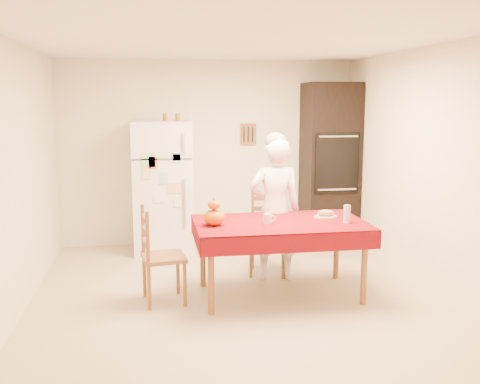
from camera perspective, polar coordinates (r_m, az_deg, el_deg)
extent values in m
plane|color=tan|center=(5.47, -0.65, -11.19)|extent=(4.50, 4.50, 0.00)
cube|color=#F1E7CB|center=(7.38, -3.37, 4.19)|extent=(4.00, 0.02, 2.50)
cube|color=#F1E7CB|center=(3.00, 5.97, -3.79)|extent=(4.00, 0.02, 2.50)
cube|color=#F1E7CB|center=(5.25, -22.81, 1.26)|extent=(0.02, 4.50, 2.50)
cube|color=#F1E7CB|center=(5.81, 19.21, 2.22)|extent=(0.02, 4.50, 2.50)
cube|color=white|center=(5.15, -0.70, 15.82)|extent=(4.00, 4.50, 0.02)
cube|color=brown|center=(7.43, 0.87, 6.17)|extent=(0.22, 0.02, 0.30)
cube|color=white|center=(7.02, -8.29, 0.54)|extent=(0.75, 0.70, 1.70)
cube|color=silver|center=(6.60, -6.05, 5.26)|extent=(0.03, 0.03, 0.25)
cube|color=silver|center=(6.69, -5.94, -1.16)|extent=(0.03, 0.03, 0.60)
cube|color=black|center=(7.44, 9.51, 2.95)|extent=(0.70, 0.60, 2.20)
cube|color=black|center=(7.14, 10.33, 3.06)|extent=(0.59, 0.02, 0.80)
cylinder|color=brown|center=(4.96, -3.11, -9.08)|extent=(0.06, 0.06, 0.71)
cylinder|color=brown|center=(5.70, -3.99, -6.60)|extent=(0.06, 0.06, 0.71)
cylinder|color=brown|center=(5.32, 13.10, -8.01)|extent=(0.06, 0.06, 0.71)
cylinder|color=brown|center=(6.02, 10.25, -5.86)|extent=(0.06, 0.06, 0.71)
cube|color=brown|center=(5.35, 4.29, -3.52)|extent=(1.60, 0.90, 0.04)
cube|color=#54040C|center=(5.35, 4.30, -3.25)|extent=(1.70, 1.00, 0.01)
cylinder|color=brown|center=(6.00, 1.17, -7.14)|extent=(0.04, 0.04, 0.43)
cylinder|color=brown|center=(6.32, 1.35, -6.26)|extent=(0.04, 0.04, 0.43)
cylinder|color=brown|center=(5.99, 4.64, -7.20)|extent=(0.04, 0.04, 0.43)
cylinder|color=brown|center=(6.32, 4.63, -6.31)|extent=(0.04, 0.04, 0.43)
cube|color=brown|center=(6.09, 2.97, -4.60)|extent=(0.50, 0.49, 0.04)
cube|color=brown|center=(6.20, 3.02, -1.97)|extent=(0.36, 0.12, 0.50)
cylinder|color=brown|center=(5.21, -5.90, -9.80)|extent=(0.04, 0.04, 0.43)
cylinder|color=brown|center=(5.16, -9.66, -10.09)|extent=(0.04, 0.04, 0.43)
cylinder|color=brown|center=(5.55, -6.64, -8.61)|extent=(0.04, 0.04, 0.43)
cylinder|color=brown|center=(5.50, -10.16, -8.86)|extent=(0.04, 0.04, 0.43)
cube|color=brown|center=(5.28, -8.15, -6.91)|extent=(0.45, 0.47, 0.04)
cube|color=brown|center=(5.20, -10.08, -4.39)|extent=(0.08, 0.36, 0.50)
imported|color=white|center=(5.85, 3.74, -1.88)|extent=(0.59, 0.41, 1.56)
cylinder|color=white|center=(5.24, 2.98, -2.88)|extent=(0.08, 0.08, 0.10)
ellipsoid|color=#CF3B04|center=(5.17, -2.79, -2.73)|extent=(0.21, 0.21, 0.16)
ellipsoid|color=#C54C04|center=(5.14, -2.80, -1.37)|extent=(0.12, 0.12, 0.09)
cylinder|color=silver|center=(5.38, 11.34, -2.31)|extent=(0.07, 0.07, 0.18)
cylinder|color=silver|center=(5.59, 9.11, -2.61)|extent=(0.24, 0.24, 0.02)
ellipsoid|color=#AB8554|center=(5.59, 9.12, -2.21)|extent=(0.18, 0.10, 0.06)
cylinder|color=brown|center=(6.99, -8.05, 7.92)|extent=(0.05, 0.05, 0.10)
cylinder|color=brown|center=(7.00, -6.70, 7.95)|extent=(0.05, 0.05, 0.10)
cylinder|color=#8E5F19|center=(7.00, -6.62, 7.95)|extent=(0.05, 0.05, 0.10)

